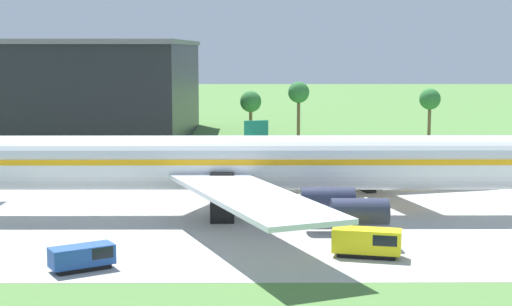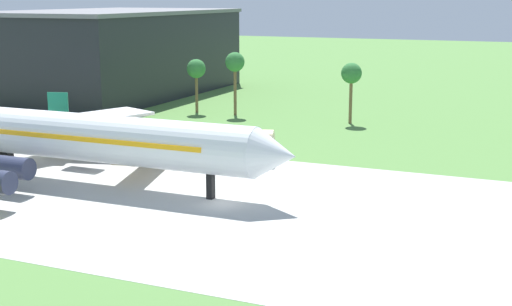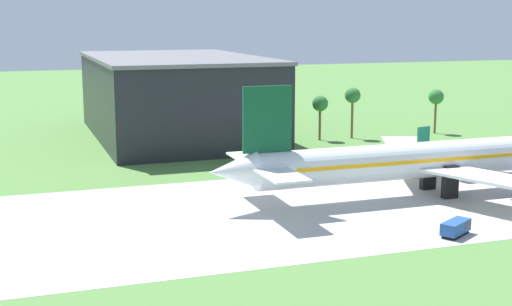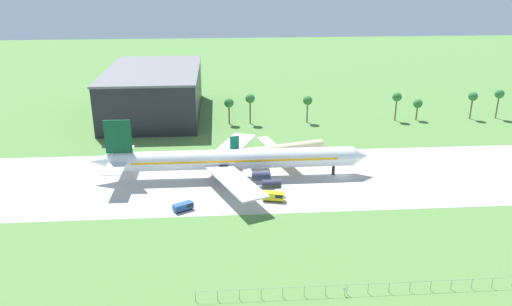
% 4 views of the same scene
% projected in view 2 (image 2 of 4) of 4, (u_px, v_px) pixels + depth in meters
% --- Properties ---
extents(ground_plane, '(600.00, 600.00, 0.00)m').
position_uv_depth(ground_plane, '(222.00, 204.00, 76.75)').
color(ground_plane, '#517F3D').
extents(taxiway_strip, '(320.00, 44.00, 0.02)m').
position_uv_depth(taxiway_strip, '(222.00, 204.00, 76.75)').
color(taxiway_strip, '#B2B2AD').
rests_on(taxiway_strip, ground_plane).
extents(regional_aircraft, '(31.02, 28.17, 9.07)m').
position_uv_depth(regional_aircraft, '(158.00, 139.00, 96.54)').
color(regional_aircraft, beige).
rests_on(regional_aircraft, ground_plane).
extents(terminal_building, '(36.72, 61.20, 18.77)m').
position_uv_depth(terminal_building, '(112.00, 52.00, 160.58)').
color(terminal_building, black).
rests_on(terminal_building, ground_plane).
extents(palm_tree_row, '(110.48, 3.60, 11.80)m').
position_uv_depth(palm_tree_row, '(498.00, 80.00, 114.06)').
color(palm_tree_row, brown).
rests_on(palm_tree_row, ground_plane).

